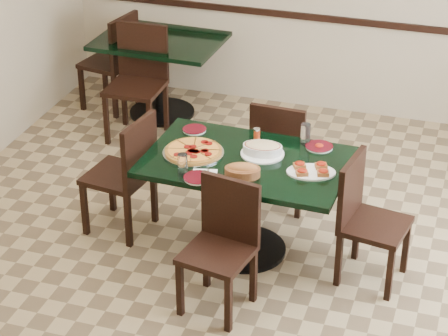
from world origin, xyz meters
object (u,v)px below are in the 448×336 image
(back_table, at_px, (160,62))
(main_table, at_px, (246,182))
(pepperoni_pizza, at_px, (193,151))
(lasagna_casserole, at_px, (262,149))
(chair_far, at_px, (281,150))
(back_chair_left, at_px, (115,57))
(chair_left, at_px, (128,169))
(back_chair_near, at_px, (139,75))
(bread_basket, at_px, (242,171))
(chair_right, at_px, (364,214))
(bruschetta_platter, at_px, (311,170))
(chair_near, at_px, (223,239))

(back_table, bearing_deg, main_table, -52.45)
(pepperoni_pizza, xyz_separation_m, lasagna_casserole, (0.46, 0.13, 0.03))
(chair_far, height_order, back_chair_left, back_chair_left)
(back_table, distance_m, back_chair_left, 0.45)
(back_table, distance_m, pepperoni_pizza, 2.26)
(main_table, height_order, lasagna_casserole, lasagna_casserole)
(chair_left, xyz_separation_m, back_chair_left, (-0.97, 1.95, 0.01))
(back_chair_near, relative_size, bread_basket, 3.73)
(chair_far, distance_m, bread_basket, 0.93)
(back_table, bearing_deg, back_chair_near, -92.44)
(pepperoni_pizza, bearing_deg, back_chair_left, 126.91)
(chair_right, distance_m, lasagna_casserole, 0.82)
(back_chair_near, distance_m, lasagna_casserole, 2.11)
(chair_far, height_order, chair_right, chair_far)
(pepperoni_pizza, bearing_deg, bruschetta_platter, -1.66)
(bread_basket, bearing_deg, bruschetta_platter, 8.86)
(chair_right, relative_size, chair_left, 0.96)
(bruschetta_platter, bearing_deg, chair_right, -12.03)
(chair_far, bearing_deg, chair_left, 37.06)
(pepperoni_pizza, bearing_deg, chair_right, -0.53)
(bread_basket, bearing_deg, chair_far, 74.02)
(chair_near, distance_m, back_chair_near, 2.60)
(back_chair_near, bearing_deg, bruschetta_platter, -40.76)
(chair_left, bearing_deg, main_table, 97.87)
(chair_near, relative_size, lasagna_casserole, 2.91)
(chair_right, bearing_deg, back_chair_left, 62.89)
(bread_basket, bearing_deg, chair_near, -105.61)
(chair_left, distance_m, back_chair_near, 1.63)
(chair_right, distance_m, back_chair_left, 3.35)
(back_chair_near, xyz_separation_m, back_chair_left, (-0.41, 0.41, -0.04))
(bruschetta_platter, bearing_deg, chair_left, 163.75)
(back_table, xyz_separation_m, lasagna_casserole, (1.50, -1.86, 0.27))
(chair_right, bearing_deg, pepperoni_pizza, 98.79)
(back_table, bearing_deg, bread_basket, -54.63)
(back_table, distance_m, bruschetta_platter, 2.76)
(pepperoni_pizza, bearing_deg, back_chair_near, 124.43)
(pepperoni_pizza, distance_m, bread_basket, 0.46)
(main_table, distance_m, back_chair_near, 2.11)
(pepperoni_pizza, height_order, bruschetta_platter, bruschetta_platter)
(chair_near, relative_size, chair_left, 0.95)
(back_table, xyz_separation_m, bruschetta_platter, (1.87, -2.02, 0.25))
(back_chair_near, bearing_deg, main_table, -47.73)
(chair_near, bearing_deg, back_table, 129.53)
(chair_left, bearing_deg, back_chair_left, -145.76)
(chair_left, bearing_deg, back_chair_near, -152.32)
(lasagna_casserole, bearing_deg, back_chair_near, 130.55)
(bread_basket, relative_size, bruschetta_platter, 0.72)
(chair_left, relative_size, back_chair_left, 0.99)
(main_table, distance_m, bruschetta_platter, 0.51)
(chair_far, bearing_deg, back_chair_left, -30.91)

